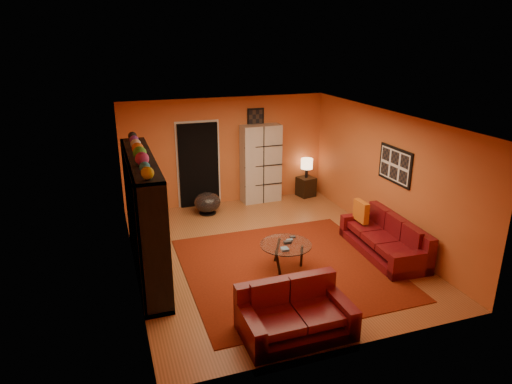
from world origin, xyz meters
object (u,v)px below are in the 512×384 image
object	(u,v)px
bowl_chair	(207,203)
sofa	(387,239)
coffee_table	(286,247)
side_table	(306,187)
table_lamp	(307,164)
storage_cabinet	(261,164)
entertainment_unit	(144,216)
tv	(148,220)
loveseat	(293,313)

from	to	relation	value
bowl_chair	sofa	bearing A→B (deg)	-48.15
coffee_table	sofa	bearing A→B (deg)	-2.33
sofa	side_table	xyz separation A→B (m)	(-0.08, 3.51, -0.04)
coffee_table	table_lamp	bearing A→B (deg)	59.97
storage_cabinet	side_table	size ratio (longest dim) A/B	3.86
entertainment_unit	storage_cabinet	bearing A→B (deg)	42.10
sofa	side_table	distance (m)	3.51
bowl_chair	table_lamp	xyz separation A→B (m)	(2.71, 0.40, 0.58)
table_lamp	tv	bearing A→B (deg)	-147.55
tv	storage_cabinet	size ratio (longest dim) A/B	0.44
entertainment_unit	tv	bearing A→B (deg)	30.39
side_table	table_lamp	xyz separation A→B (m)	(0.00, 0.00, 0.60)
entertainment_unit	sofa	world-z (taller)	entertainment_unit
entertainment_unit	table_lamp	xyz separation A→B (m)	(4.33, 2.75, -0.20)
coffee_table	bowl_chair	size ratio (longest dim) A/B	1.48
sofa	storage_cabinet	xyz separation A→B (m)	(-1.31, 3.56, 0.68)
bowl_chair	side_table	distance (m)	2.74
coffee_table	side_table	size ratio (longest dim) A/B	1.84
coffee_table	table_lamp	distance (m)	3.98
storage_cabinet	side_table	world-z (taller)	storage_cabinet
loveseat	tv	bearing A→B (deg)	34.20
tv	side_table	size ratio (longest dim) A/B	1.71
storage_cabinet	bowl_chair	size ratio (longest dim) A/B	3.11
loveseat	bowl_chair	xyz separation A→B (m)	(-0.13, 4.77, -0.01)
sofa	side_table	size ratio (longest dim) A/B	4.13
tv	loveseat	xyz separation A→B (m)	(1.70, -2.45, -0.68)
tv	storage_cabinet	xyz separation A→B (m)	(3.05, 2.77, -0.00)
entertainment_unit	table_lamp	size ratio (longest dim) A/B	6.01
coffee_table	tv	bearing A→B (deg)	162.86
bowl_chair	table_lamp	bearing A→B (deg)	8.39
coffee_table	side_table	world-z (taller)	side_table
sofa	side_table	bearing A→B (deg)	94.12
table_lamp	sofa	bearing A→B (deg)	-88.70
entertainment_unit	storage_cabinet	xyz separation A→B (m)	(3.10, 2.80, -0.09)
entertainment_unit	side_table	world-z (taller)	entertainment_unit
storage_cabinet	table_lamp	distance (m)	1.24
entertainment_unit	coffee_table	xyz separation A→B (m)	(2.35, -0.68, -0.63)
entertainment_unit	sofa	distance (m)	4.54
tv	table_lamp	distance (m)	5.07
entertainment_unit	storage_cabinet	size ratio (longest dim) A/B	1.56
side_table	coffee_table	bearing A→B (deg)	-120.03
entertainment_unit	coffee_table	size ratio (longest dim) A/B	3.26
bowl_chair	table_lamp	size ratio (longest dim) A/B	1.24
loveseat	table_lamp	world-z (taller)	table_lamp
coffee_table	storage_cabinet	xyz separation A→B (m)	(0.75, 3.48, 0.54)
tv	loveseat	distance (m)	3.06
sofa	table_lamp	bearing A→B (deg)	94.12
tv	sofa	bearing A→B (deg)	-100.30
entertainment_unit	coffee_table	world-z (taller)	entertainment_unit
side_table	loveseat	bearing A→B (deg)	-116.53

